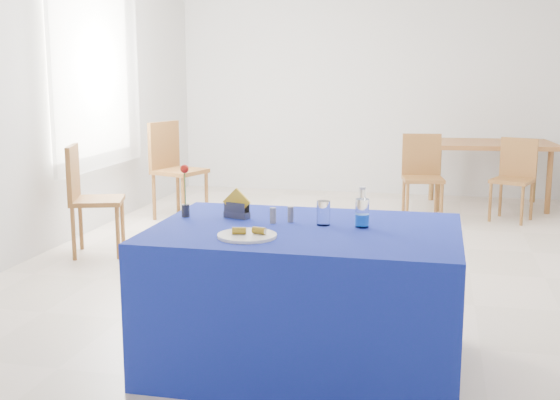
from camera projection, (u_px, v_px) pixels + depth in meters
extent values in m
plane|color=beige|center=(330.00, 265.00, 5.75)|extent=(7.00, 7.00, 0.00)
plane|color=silver|center=(374.00, 83.00, 8.84)|extent=(5.00, 0.00, 5.00)
plane|color=silver|center=(160.00, 128.00, 2.13)|extent=(5.00, 0.00, 5.00)
plane|color=silver|center=(45.00, 90.00, 6.03)|extent=(0.00, 7.00, 7.00)
cube|color=white|center=(91.00, 72.00, 6.76)|extent=(0.04, 1.50, 1.60)
cube|color=white|center=(98.00, 72.00, 6.75)|extent=(0.04, 1.75, 1.85)
cylinder|color=white|center=(247.00, 236.00, 3.47)|extent=(0.30, 0.30, 0.01)
cylinder|color=white|center=(323.00, 213.00, 3.72)|extent=(0.07, 0.07, 0.13)
cylinder|color=slate|center=(273.00, 215.00, 3.77)|extent=(0.03, 0.03, 0.08)
cylinder|color=slate|center=(291.00, 214.00, 3.80)|extent=(0.03, 0.03, 0.08)
cube|color=navy|center=(305.00, 297.00, 3.75)|extent=(1.60, 1.10, 0.76)
cylinder|color=white|center=(362.00, 213.00, 3.67)|extent=(0.07, 0.07, 0.15)
cylinder|color=blue|center=(362.00, 220.00, 3.68)|extent=(0.07, 0.07, 0.06)
cylinder|color=white|center=(363.00, 194.00, 3.65)|extent=(0.03, 0.03, 0.05)
cylinder|color=silver|center=(363.00, 188.00, 3.65)|extent=(0.03, 0.03, 0.01)
cube|color=#3D3D42|center=(237.00, 215.00, 3.91)|extent=(0.16, 0.10, 0.03)
cube|color=#37363B|center=(234.00, 211.00, 3.89)|extent=(0.13, 0.05, 0.09)
cube|color=#35363A|center=(239.00, 209.00, 3.93)|extent=(0.13, 0.05, 0.09)
cube|color=yellow|center=(237.00, 202.00, 3.90)|extent=(0.16, 0.02, 0.16)
cylinder|color=#222327|center=(186.00, 211.00, 3.94)|extent=(0.04, 0.04, 0.07)
cylinder|color=#175C22|center=(185.00, 190.00, 3.92)|extent=(0.01, 0.01, 0.22)
sphere|color=#AF140B|center=(185.00, 169.00, 3.90)|extent=(0.05, 0.05, 0.05)
cube|color=#9A572C|center=(489.00, 144.00, 8.04)|extent=(1.54, 1.08, 0.05)
cylinder|color=#985F2C|center=(438.00, 180.00, 7.84)|extent=(0.06, 0.06, 0.71)
cylinder|color=brown|center=(549.00, 182.00, 7.70)|extent=(0.06, 0.06, 0.71)
cylinder|color=#99632C|center=(432.00, 171.00, 8.52)|extent=(0.06, 0.06, 0.71)
cylinder|color=olive|center=(534.00, 173.00, 8.38)|extent=(0.06, 0.06, 0.71)
cylinder|color=brown|center=(407.00, 204.00, 7.19)|extent=(0.03, 0.03, 0.43)
cylinder|color=brown|center=(441.00, 204.00, 7.17)|extent=(0.03, 0.03, 0.43)
cylinder|color=brown|center=(404.00, 198.00, 7.53)|extent=(0.03, 0.03, 0.43)
cylinder|color=brown|center=(436.00, 198.00, 7.51)|extent=(0.03, 0.03, 0.43)
cube|color=brown|center=(423.00, 179.00, 7.31)|extent=(0.46, 0.46, 0.04)
cube|color=brown|center=(421.00, 155.00, 7.44)|extent=(0.41, 0.10, 0.44)
cylinder|color=brown|center=(490.00, 202.00, 7.34)|extent=(0.03, 0.03, 0.41)
cylinder|color=brown|center=(522.00, 206.00, 7.15)|extent=(0.03, 0.03, 0.41)
cylinder|color=brown|center=(500.00, 198.00, 7.60)|extent=(0.03, 0.03, 0.41)
cylinder|color=brown|center=(532.00, 201.00, 7.41)|extent=(0.03, 0.03, 0.41)
cube|color=brown|center=(512.00, 181.00, 7.33)|extent=(0.50, 0.50, 0.04)
cube|color=brown|center=(519.00, 158.00, 7.43)|extent=(0.37, 0.18, 0.42)
cylinder|color=brown|center=(118.00, 233.00, 5.88)|extent=(0.04, 0.04, 0.45)
cylinder|color=brown|center=(123.00, 223.00, 6.24)|extent=(0.04, 0.04, 0.45)
cylinder|color=brown|center=(73.00, 234.00, 5.84)|extent=(0.04, 0.04, 0.45)
cylinder|color=brown|center=(81.00, 224.00, 6.20)|extent=(0.04, 0.04, 0.45)
cube|color=brown|center=(97.00, 201.00, 5.99)|extent=(0.54, 0.54, 0.04)
cube|color=brown|center=(73.00, 173.00, 5.93)|extent=(0.18, 0.41, 0.46)
cylinder|color=brown|center=(183.00, 201.00, 7.21)|extent=(0.04, 0.04, 0.49)
cylinder|color=brown|center=(206.00, 195.00, 7.54)|extent=(0.04, 0.04, 0.49)
cylinder|color=brown|center=(154.00, 197.00, 7.41)|extent=(0.04, 0.04, 0.49)
cylinder|color=brown|center=(178.00, 192.00, 7.74)|extent=(0.04, 0.04, 0.49)
cube|color=brown|center=(180.00, 172.00, 7.43)|extent=(0.58, 0.58, 0.04)
cube|color=brown|center=(164.00, 145.00, 7.49)|extent=(0.19, 0.45, 0.50)
cylinder|color=gold|center=(239.00, 231.00, 3.46)|extent=(0.07, 0.05, 0.04)
cylinder|color=beige|center=(246.00, 231.00, 3.46)|extent=(0.01, 0.03, 0.03)
cylinder|color=gold|center=(259.00, 231.00, 3.46)|extent=(0.08, 0.05, 0.04)
cylinder|color=beige|center=(265.00, 231.00, 3.45)|extent=(0.01, 0.03, 0.03)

